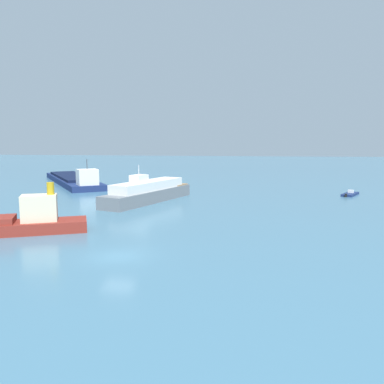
{
  "coord_description": "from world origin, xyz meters",
  "views": [
    {
      "loc": [
        10.06,
        -29.11,
        9.05
      ],
      "look_at": [
        1.47,
        30.35,
        1.2
      ],
      "focal_mm": 37.24,
      "sensor_mm": 36.0,
      "label": 1
    }
  ],
  "objects": [
    {
      "name": "cargo_barge",
      "position": [
        -26.42,
        49.4,
        0.89
      ],
      "size": [
        24.33,
        30.84,
        5.7
      ],
      "color": "navy",
      "rests_on": "ground"
    },
    {
      "name": "white_riverboat",
      "position": [
        -4.65,
        27.64,
        1.45
      ],
      "size": [
        9.89,
        18.7,
        5.57
      ],
      "color": "slate",
      "rests_on": "ground"
    },
    {
      "name": "fishing_skiff",
      "position": [
        26.63,
        39.09,
        0.21
      ],
      "size": [
        3.85,
        5.32,
        0.85
      ],
      "color": "navy",
      "rests_on": "ground"
    },
    {
      "name": "ground_plane",
      "position": [
        0.0,
        0.0,
        0.0
      ],
      "size": [
        400.0,
        400.0,
        0.0
      ],
      "primitive_type": "plane",
      "color": "teal"
    },
    {
      "name": "tugboat",
      "position": [
        -10.78,
        6.77,
        1.25
      ],
      "size": [
        10.09,
        7.06,
        4.92
      ],
      "color": "maroon",
      "rests_on": "ground"
    },
    {
      "name": "channel_buoy_red",
      "position": [
        -17.46,
        22.35,
        0.81
      ],
      "size": [
        0.7,
        0.7,
        1.9
      ],
      "color": "red",
      "rests_on": "ground"
    }
  ]
}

